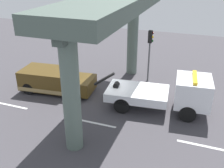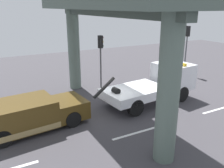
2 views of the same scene
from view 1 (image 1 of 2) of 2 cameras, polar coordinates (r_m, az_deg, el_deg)
The scene contains 8 objects.
ground_plane at distance 17.69m, azimuth 0.02°, elevation -3.75°, with size 60.00×40.00×0.10m, color #423F44.
lane_stripe_west at distance 18.33m, azimuth -21.25°, elevation -4.35°, with size 2.60×0.16×0.01m, color silver.
lane_stripe_mid at distance 15.37m, azimuth -3.73°, elevation -8.50°, with size 2.60×0.16×0.01m, color silver.
lane_stripe_east at distance 14.44m, azimuth 19.24°, elevation -12.61°, with size 2.60×0.16×0.01m, color silver.
tow_truck_white at distance 16.42m, azimuth 12.26°, elevation -1.87°, with size 7.34×2.95×2.46m.
towed_van_green at distance 19.11m, azimuth -12.50°, elevation 0.71°, with size 5.38×2.66×1.58m.
overpass_structure at distance 15.78m, azimuth -0.47°, elevation 14.66°, with size 3.60×12.26×6.67m.
traffic_light_near at distance 19.77m, azimuth 8.30°, elevation 8.46°, with size 0.39×0.32×3.96m.
Camera 1 is at (5.31, -14.52, 8.55)m, focal length 41.88 mm.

